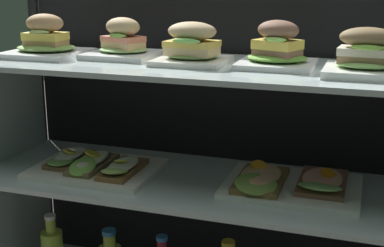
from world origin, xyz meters
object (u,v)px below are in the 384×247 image
object	(u,v)px
plated_roll_sandwich_mid_right	(277,50)
open_sandwich_tray_right_of_center	(95,166)
plated_roll_sandwich_near_right_corner	(123,44)
plated_roll_sandwich_far_left	(191,47)
plated_roll_sandwich_center	(47,42)
open_sandwich_tray_near_right_corner	(289,183)
plated_roll_sandwich_near_left_corner	(367,58)

from	to	relation	value
plated_roll_sandwich_mid_right	open_sandwich_tray_right_of_center	world-z (taller)	plated_roll_sandwich_mid_right
plated_roll_sandwich_near_right_corner	plated_roll_sandwich_far_left	xyz separation A→B (m)	(0.21, -0.05, 0.01)
plated_roll_sandwich_center	plated_roll_sandwich_near_right_corner	xyz separation A→B (m)	(0.21, 0.04, -0.00)
plated_roll_sandwich_far_left	open_sandwich_tray_right_of_center	distance (m)	0.43
plated_roll_sandwich_near_right_corner	open_sandwich_tray_near_right_corner	xyz separation A→B (m)	(0.47, -0.03, -0.33)
plated_roll_sandwich_center	plated_roll_sandwich_near_right_corner	bearing A→B (deg)	10.84
plated_roll_sandwich_mid_right	open_sandwich_tray_near_right_corner	distance (m)	0.34
plated_roll_sandwich_center	plated_roll_sandwich_far_left	xyz separation A→B (m)	(0.42, -0.01, 0.01)
open_sandwich_tray_near_right_corner	open_sandwich_tray_right_of_center	bearing A→B (deg)	-176.07
plated_roll_sandwich_near_right_corner	open_sandwich_tray_right_of_center	distance (m)	0.34
plated_roll_sandwich_far_left	plated_roll_sandwich_mid_right	bearing A→B (deg)	5.93
plated_roll_sandwich_near_right_corner	open_sandwich_tray_near_right_corner	distance (m)	0.57
open_sandwich_tray_right_of_center	plated_roll_sandwich_center	bearing A→B (deg)	168.31
plated_roll_sandwich_near_left_corner	open_sandwich_tray_right_of_center	world-z (taller)	plated_roll_sandwich_near_left_corner
open_sandwich_tray_right_of_center	open_sandwich_tray_near_right_corner	bearing A→B (deg)	3.93
plated_roll_sandwich_center	plated_roll_sandwich_mid_right	distance (m)	0.63
plated_roll_sandwich_far_left	plated_roll_sandwich_near_left_corner	bearing A→B (deg)	-4.42
plated_roll_sandwich_far_left	plated_roll_sandwich_mid_right	world-z (taller)	plated_roll_sandwich_mid_right
plated_roll_sandwich_mid_right	plated_roll_sandwich_near_right_corner	bearing A→B (deg)	176.37
plated_roll_sandwich_center	plated_roll_sandwich_mid_right	size ratio (longest dim) A/B	1.10
plated_roll_sandwich_center	open_sandwich_tray_near_right_corner	size ratio (longest dim) A/B	0.59
plated_roll_sandwich_far_left	plated_roll_sandwich_mid_right	xyz separation A→B (m)	(0.21, 0.02, -0.00)
plated_roll_sandwich_near_right_corner	open_sandwich_tray_right_of_center	xyz separation A→B (m)	(-0.07, -0.07, -0.33)
open_sandwich_tray_right_of_center	plated_roll_sandwich_near_right_corner	bearing A→B (deg)	47.22
plated_roll_sandwich_mid_right	plated_roll_sandwich_near_left_corner	distance (m)	0.21
open_sandwich_tray_right_of_center	plated_roll_sandwich_far_left	bearing A→B (deg)	4.59
open_sandwich_tray_right_of_center	open_sandwich_tray_near_right_corner	distance (m)	0.53
plated_roll_sandwich_mid_right	open_sandwich_tray_near_right_corner	size ratio (longest dim) A/B	0.53
plated_roll_sandwich_far_left	plated_roll_sandwich_mid_right	size ratio (longest dim) A/B	0.96
plated_roll_sandwich_mid_right	plated_roll_sandwich_far_left	bearing A→B (deg)	-174.07
plated_roll_sandwich_center	plated_roll_sandwich_far_left	world-z (taller)	plated_roll_sandwich_center
plated_roll_sandwich_center	plated_roll_sandwich_near_left_corner	bearing A→B (deg)	-2.77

